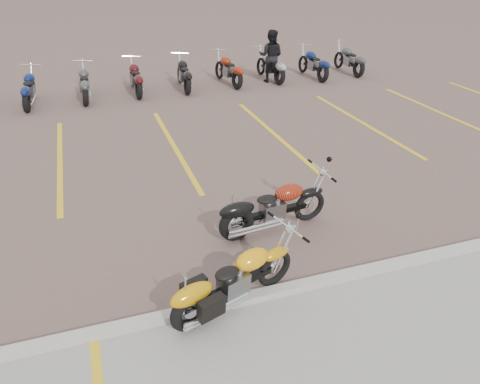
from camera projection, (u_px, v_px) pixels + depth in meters
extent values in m
plane|color=brown|center=(221.00, 227.00, 8.30)|extent=(100.00, 100.00, 0.00)
cube|color=#ADAAA3|center=(262.00, 295.00, 6.60)|extent=(60.00, 0.18, 0.12)
torus|color=black|center=(273.00, 269.00, 6.76)|extent=(0.59, 0.29, 0.59)
torus|color=black|center=(191.00, 310.00, 5.99)|extent=(0.65, 0.35, 0.63)
cube|color=black|center=(234.00, 285.00, 6.35)|extent=(1.16, 0.49, 0.09)
cube|color=slate|center=(232.00, 283.00, 6.30)|extent=(0.45, 0.38, 0.31)
ellipsoid|color=#FFA80D|center=(249.00, 258.00, 6.34)|extent=(0.60, 0.45, 0.27)
ellipsoid|color=black|center=(224.00, 272.00, 6.13)|extent=(0.41, 0.34, 0.11)
torus|color=black|center=(309.00, 206.00, 8.37)|extent=(0.61, 0.17, 0.60)
torus|color=black|center=(236.00, 225.00, 7.83)|extent=(0.65, 0.23, 0.64)
cube|color=black|center=(274.00, 212.00, 8.07)|extent=(1.21, 0.24, 0.09)
cube|color=slate|center=(271.00, 210.00, 8.03)|extent=(0.42, 0.32, 0.31)
ellipsoid|color=black|center=(288.00, 192.00, 8.01)|extent=(0.57, 0.35, 0.28)
ellipsoid|color=black|center=(266.00, 199.00, 7.87)|extent=(0.39, 0.28, 0.11)
imported|color=black|center=(271.00, 56.00, 16.79)|extent=(1.13, 1.08, 1.84)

